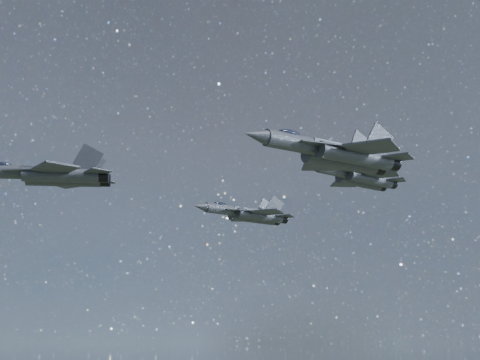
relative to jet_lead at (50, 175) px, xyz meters
name	(u,v)px	position (x,y,z in m)	size (l,w,h in m)	color
jet_lead	(50,175)	(0.00, 0.00, 0.00)	(20.02, 13.55, 5.04)	#2F333B
jet_left	(249,214)	(30.06, 6.76, -1.82)	(17.01, 11.62, 4.27)	#2F333B
jet_right	(336,154)	(26.91, -25.93, -1.33)	(20.35, 14.00, 5.11)	#2F333B
jet_slot	(358,177)	(40.51, -7.87, 1.55)	(17.26, 11.65, 4.35)	#2F333B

